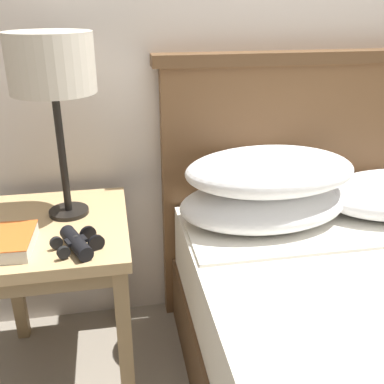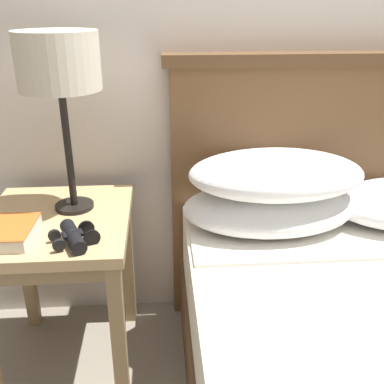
{
  "view_description": "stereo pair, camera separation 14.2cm",
  "coord_description": "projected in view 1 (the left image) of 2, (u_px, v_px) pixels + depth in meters",
  "views": [
    {
      "loc": [
        -0.33,
        -0.66,
        1.27
      ],
      "look_at": [
        -0.09,
        0.62,
        0.71
      ],
      "focal_mm": 42.0,
      "sensor_mm": 36.0,
      "label": 1
    },
    {
      "loc": [
        -0.19,
        -0.68,
        1.27
      ],
      "look_at": [
        -0.09,
        0.62,
        0.71
      ],
      "focal_mm": 42.0,
      "sensor_mm": 36.0,
      "label": 2
    }
  ],
  "objects": [
    {
      "name": "binoculars_pair",
      "position": [
        77.0,
        243.0,
        1.28
      ],
      "size": [
        0.16,
        0.16,
        0.05
      ],
      "color": "black",
      "rests_on": "nightstand"
    },
    {
      "name": "book_on_nightstand",
      "position": [
        8.0,
        242.0,
        1.28
      ],
      "size": [
        0.14,
        0.19,
        0.04
      ],
      "color": "silver",
      "rests_on": "nightstand"
    },
    {
      "name": "table_lamp",
      "position": [
        52.0,
        68.0,
        1.32
      ],
      "size": [
        0.25,
        0.25,
        0.58
      ],
      "color": "black",
      "rests_on": "nightstand"
    },
    {
      "name": "nightstand",
      "position": [
        55.0,
        250.0,
        1.46
      ],
      "size": [
        0.48,
        0.54,
        0.61
      ],
      "color": "tan",
      "rests_on": "ground_plane"
    }
  ]
}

